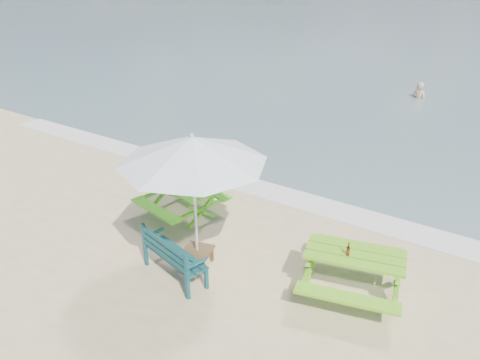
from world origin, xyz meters
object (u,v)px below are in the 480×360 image
Objects in this scene: beer_bottle at (348,251)px; side_table at (197,257)px; picnic_table_left at (182,201)px; picnic_table_right at (353,274)px; swimmer at (418,102)px; park_bench at (175,264)px; patio_umbrella at (192,150)px.

side_table is at bearing -163.86° from beer_bottle.
picnic_table_right is (4.38, -0.47, 0.03)m from picnic_table_left.
beer_bottle is 0.14× the size of swimmer.
picnic_table_right is 0.53m from beer_bottle.
picnic_table_left reaches higher than side_table.
beer_bottle is (2.88, 1.31, 0.63)m from park_bench.
picnic_table_left is 2.94m from patio_umbrella.
patio_umbrella is 15.24m from swimmer.
picnic_table_right is 14.31m from swimmer.
picnic_table_right is at bearing 17.61° from side_table.
swimmer is at bearing 99.68° from picnic_table_right.
park_bench is 0.54m from side_table.
patio_umbrella is (1.53, -1.38, 2.10)m from picnic_table_left.
patio_umbrella is at bearing 76.33° from park_bench.
park_bench reaches higher than side_table.
beer_bottle reaches higher than picnic_table_right.
side_table is 2.28m from patio_umbrella.
swimmer is (0.45, 15.00, -2.65)m from patio_umbrella.
patio_umbrella is at bearing 0.00° from side_table.
park_bench is at bearing -92.11° from swimmer.
beer_bottle is at bearing -132.66° from picnic_table_right.
patio_umbrella is 3.26m from beer_bottle.
swimmer is (0.45, 15.00, -0.37)m from side_table.
park_bench is 15.53m from swimmer.
patio_umbrella is at bearing -162.39° from picnic_table_right.
picnic_table_left is at bearing -98.27° from swimmer.
picnic_table_left is at bearing 172.27° from beer_bottle.
side_table is at bearing 76.33° from park_bench.
picnic_table_right is 3.30m from park_bench.
swimmer is at bearing 99.21° from beer_bottle.
side_table is (-2.85, -0.90, -0.21)m from picnic_table_right.
beer_bottle is (2.75, 0.80, 0.72)m from side_table.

